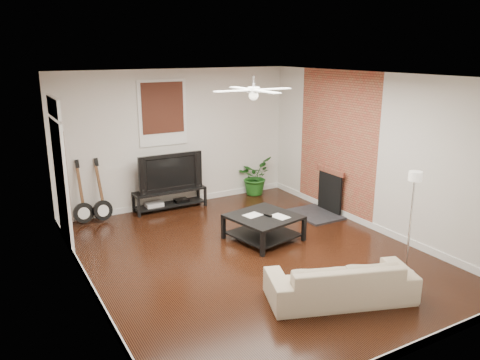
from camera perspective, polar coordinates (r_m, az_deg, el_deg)
name	(u,v)px	position (r m, az deg, el deg)	size (l,w,h in m)	color
room	(253,170)	(7.16, 1.58, 1.18)	(5.01, 6.01, 2.81)	black
brick_accent	(336,143)	(9.39, 11.50, 4.33)	(0.02, 2.20, 2.80)	#A94B36
fireplace	(322,192)	(9.44, 9.87, -1.42)	(0.80, 1.10, 0.92)	black
window_back	(163,113)	(9.57, -9.28, 7.98)	(1.00, 0.06, 1.30)	#37180F
door_left	(61,173)	(8.15, -20.70, 0.85)	(0.08, 1.00, 2.50)	white
tv_stand	(170,199)	(9.78, -8.43, -2.31)	(1.48, 0.39, 0.41)	black
tv	(169,171)	(9.64, -8.61, 1.06)	(1.32, 0.17, 0.76)	black
coffee_table	(263,228)	(8.16, 2.84, -5.74)	(1.04, 1.04, 0.44)	black
sofa	(340,280)	(6.42, 11.99, -11.68)	(1.89, 0.74, 0.55)	#C2AC91
floor_lamp	(410,223)	(7.19, 19.83, -4.94)	(0.25, 0.25, 1.55)	silver
potted_plant	(254,176)	(10.62, 1.75, 0.47)	(0.75, 0.65, 0.83)	#1D5A19
guitar_left	(82,193)	(9.19, -18.52, -1.47)	(0.38, 0.27, 1.23)	black
guitar_right	(101,191)	(9.23, -16.37, -1.22)	(0.38, 0.27, 1.23)	black
ceiling_fan	(254,90)	(6.96, 1.65, 10.79)	(1.24, 1.24, 0.32)	white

